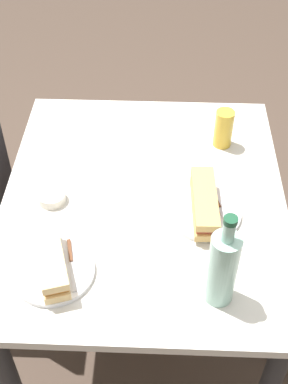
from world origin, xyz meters
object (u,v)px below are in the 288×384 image
at_px(dining_table, 144,221).
at_px(beer_glass, 224,129).
at_px(plate_near, 203,212).
at_px(olive_bowl, 52,197).
at_px(knife_near, 219,207).
at_px(knife_far, 71,261).
at_px(water_bottle, 222,267).
at_px(plate_far, 53,271).
at_px(baguette_sandwich_near, 204,203).
at_px(baguette_sandwich_far, 51,262).

xyz_separation_m(dining_table, beer_glass, (-0.27, 0.26, 0.19)).
relative_size(plate_near, olive_bowl, 2.65).
distance_m(knife_near, knife_far, 0.48).
bearing_deg(water_bottle, beer_glass, 175.26).
bearing_deg(dining_table, water_bottle, 30.02).
bearing_deg(plate_near, plate_far, -60.53).
relative_size(dining_table, beer_glass, 7.64).
bearing_deg(beer_glass, knife_near, -5.28).
bearing_deg(beer_glass, plate_near, -13.06).
bearing_deg(knife_far, knife_near, 117.92).
relative_size(plate_near, knife_near, 1.32).
height_order(plate_near, knife_near, knife_near).
distance_m(baguette_sandwich_near, baguette_sandwich_far, 0.49).
height_order(plate_far, beer_glass, beer_glass).
distance_m(water_bottle, olive_bowl, 0.61).
xyz_separation_m(dining_table, plate_near, (0.07, 0.18, 0.13)).
bearing_deg(baguette_sandwich_far, dining_table, 142.18).
bearing_deg(water_bottle, dining_table, -149.98).
distance_m(dining_table, baguette_sandwich_far, 0.42).
bearing_deg(water_bottle, baguette_sandwich_far, -97.28).
relative_size(dining_table, baguette_sandwich_near, 4.14).
distance_m(knife_far, water_bottle, 0.42).
xyz_separation_m(plate_far, knife_far, (-0.03, 0.05, 0.01)).
bearing_deg(plate_near, baguette_sandwich_far, -60.53).
xyz_separation_m(plate_far, baguette_sandwich_far, (-0.00, 0.00, 0.04)).
xyz_separation_m(plate_far, olive_bowl, (-0.28, -0.05, 0.01)).
relative_size(beer_glass, olive_bowl, 1.57).
bearing_deg(olive_bowl, water_bottle, 56.09).
bearing_deg(water_bottle, baguette_sandwich_near, -174.94).
xyz_separation_m(dining_table, plate_far, (0.31, -0.24, 0.13)).
distance_m(plate_near, beer_glass, 0.36).
xyz_separation_m(baguette_sandwich_far, beer_glass, (-0.58, 0.50, 0.02)).
bearing_deg(beer_glass, knife_far, -39.41).
relative_size(plate_far, knife_far, 1.30).
xyz_separation_m(plate_near, knife_far, (0.21, -0.38, 0.01)).
bearing_deg(knife_near, plate_near, -75.61).
bearing_deg(knife_far, baguette_sandwich_far, -60.63).
height_order(dining_table, plate_near, plate_near).
xyz_separation_m(knife_near, plate_far, (0.25, -0.47, -0.01)).
height_order(baguette_sandwich_far, water_bottle, water_bottle).
height_order(baguette_sandwich_near, plate_far, baguette_sandwich_near).
height_order(plate_near, beer_glass, beer_glass).
xyz_separation_m(knife_near, baguette_sandwich_far, (0.25, -0.47, 0.03)).
bearing_deg(olive_bowl, baguette_sandwich_far, 10.08).
height_order(dining_table, olive_bowl, olive_bowl).
bearing_deg(knife_near, plate_far, -61.94).
relative_size(baguette_sandwich_near, plate_far, 1.09).
distance_m(plate_far, beer_glass, 0.77).
relative_size(plate_far, water_bottle, 0.76).
height_order(plate_near, plate_far, same).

